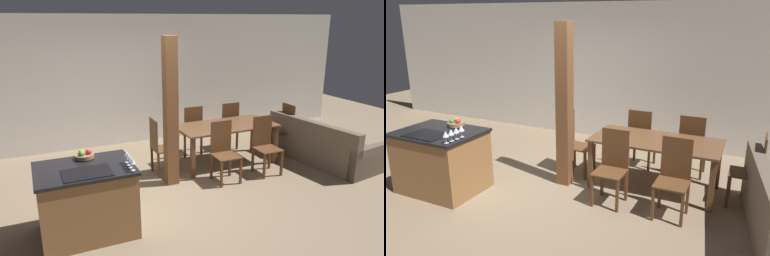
{
  "view_description": "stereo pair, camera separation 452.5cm",
  "coord_description": "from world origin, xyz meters",
  "views": [
    {
      "loc": [
        -1.71,
        -4.96,
        2.62
      ],
      "look_at": [
        0.6,
        0.2,
        0.95
      ],
      "focal_mm": 35.0,
      "sensor_mm": 36.0,
      "label": 1
    },
    {
      "loc": [
        2.75,
        -4.24,
        2.43
      ],
      "look_at": [
        0.6,
        0.2,
        0.95
      ],
      "focal_mm": 35.0,
      "sensor_mm": 36.0,
      "label": 2
    }
  ],
  "objects": [
    {
      "name": "dining_chair_near_left",
      "position": [
        1.14,
        0.12,
        0.51
      ],
      "size": [
        0.4,
        0.4,
        1.0
      ],
      "color": "brown",
      "rests_on": "ground_plane"
    },
    {
      "name": "dining_chair_head_end",
      "position": [
        0.26,
        0.78,
        0.51
      ],
      "size": [
        0.4,
        0.4,
        1.0
      ],
      "rotation": [
        0.0,
        0.0,
        1.57
      ],
      "color": "brown",
      "rests_on": "ground_plane"
    },
    {
      "name": "fruit_bowl",
      "position": [
        -1.13,
        -0.31,
        0.93
      ],
      "size": [
        0.25,
        0.25,
        0.11
      ],
      "color": "#99704C",
      "rests_on": "kitchen_island"
    },
    {
      "name": "timber_post",
      "position": [
        0.31,
        0.36,
        1.18
      ],
      "size": [
        0.2,
        0.2,
        2.37
      ],
      "color": "brown",
      "rests_on": "ground_plane"
    },
    {
      "name": "dining_chair_foot_end",
      "position": [
        2.84,
        0.78,
        0.51
      ],
      "size": [
        0.4,
        0.4,
        1.0
      ],
      "rotation": [
        0.0,
        0.0,
        -1.57
      ],
      "color": "brown",
      "rests_on": "ground_plane"
    },
    {
      "name": "wine_glass_far",
      "position": [
        -0.68,
        -0.77,
        1.01
      ],
      "size": [
        0.08,
        0.08,
        0.16
      ],
      "color": "silver",
      "rests_on": "kitchen_island"
    },
    {
      "name": "dining_chair_far_right",
      "position": [
        1.96,
        1.45,
        0.51
      ],
      "size": [
        0.4,
        0.4,
        1.0
      ],
      "rotation": [
        0.0,
        0.0,
        3.14
      ],
      "color": "brown",
      "rests_on": "ground_plane"
    },
    {
      "name": "kitchen_island",
      "position": [
        -1.19,
        -0.59,
        0.45
      ],
      "size": [
        1.17,
        0.89,
        0.89
      ],
      "color": "olive",
      "rests_on": "ground_plane"
    },
    {
      "name": "dining_chair_near_right",
      "position": [
        1.96,
        0.12,
        0.51
      ],
      "size": [
        0.4,
        0.4,
        1.0
      ],
      "color": "brown",
      "rests_on": "ground_plane"
    },
    {
      "name": "ground_plane",
      "position": [
        0.0,
        0.0,
        0.0
      ],
      "size": [
        16.0,
        16.0,
        0.0
      ],
      "primitive_type": "plane",
      "color": "#847056"
    },
    {
      "name": "dining_table",
      "position": [
        1.55,
        0.78,
        0.64
      ],
      "size": [
        1.81,
        0.89,
        0.74
      ],
      "color": "brown",
      "rests_on": "ground_plane"
    },
    {
      "name": "wine_glass_middle",
      "position": [
        -0.68,
        -0.87,
        1.01
      ],
      "size": [
        0.08,
        0.08,
        0.16
      ],
      "color": "silver",
      "rests_on": "kitchen_island"
    },
    {
      "name": "dining_chair_far_left",
      "position": [
        1.14,
        1.45,
        0.51
      ],
      "size": [
        0.4,
        0.4,
        1.0
      ],
      "rotation": [
        0.0,
        0.0,
        3.14
      ],
      "color": "brown",
      "rests_on": "ground_plane"
    },
    {
      "name": "wine_glass_end",
      "position": [
        -0.68,
        -0.68,
        1.01
      ],
      "size": [
        0.08,
        0.08,
        0.16
      ],
      "color": "silver",
      "rests_on": "kitchen_island"
    },
    {
      "name": "wall_back",
      "position": [
        0.0,
        2.73,
        1.35
      ],
      "size": [
        11.2,
        0.08,
        2.7
      ],
      "color": "silver",
      "rests_on": "ground_plane"
    },
    {
      "name": "wine_glass_near",
      "position": [
        -0.68,
        -0.96,
        1.01
      ],
      "size": [
        0.08,
        0.08,
        0.16
      ],
      "color": "silver",
      "rests_on": "kitchen_island"
    },
    {
      "name": "couch",
      "position": [
        3.26,
        0.14,
        0.27
      ],
      "size": [
        1.16,
        2.11,
        0.82
      ],
      "rotation": [
        0.0,
        0.0,
        1.71
      ],
      "color": "brown",
      "rests_on": "ground_plane"
    }
  ]
}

